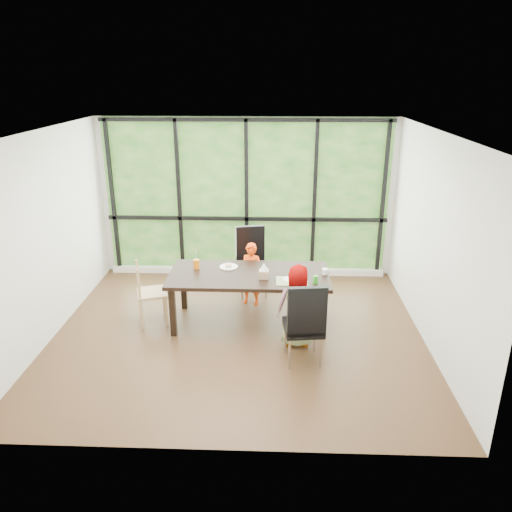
% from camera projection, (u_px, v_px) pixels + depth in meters
% --- Properties ---
extents(ground, '(5.00, 5.00, 0.00)m').
position_uv_depth(ground, '(238.00, 333.00, 6.80)').
color(ground, black).
rests_on(ground, ground).
extents(back_wall, '(5.00, 0.00, 5.00)m').
position_uv_depth(back_wall, '(247.00, 198.00, 8.43)').
color(back_wall, silver).
rests_on(back_wall, ground).
extents(foliage_backdrop, '(4.80, 0.02, 2.65)m').
position_uv_depth(foliage_backdrop, '(247.00, 198.00, 8.41)').
color(foliage_backdrop, '#1B4B15').
rests_on(foliage_backdrop, back_wall).
extents(window_mullions, '(4.80, 0.06, 2.65)m').
position_uv_depth(window_mullions, '(247.00, 199.00, 8.38)').
color(window_mullions, black).
rests_on(window_mullions, back_wall).
extents(window_sill, '(4.80, 0.12, 0.10)m').
position_uv_depth(window_sill, '(247.00, 271.00, 8.79)').
color(window_sill, silver).
rests_on(window_sill, ground).
extents(dining_table, '(2.22, 1.05, 0.75)m').
position_uv_depth(dining_table, '(249.00, 298.00, 6.97)').
color(dining_table, black).
rests_on(dining_table, ground).
extents(chair_window_leather, '(0.54, 0.54, 1.08)m').
position_uv_depth(chair_window_leather, '(252.00, 262.00, 7.83)').
color(chair_window_leather, black).
rests_on(chair_window_leather, ground).
extents(chair_interior_leather, '(0.51, 0.51, 1.08)m').
position_uv_depth(chair_interior_leather, '(303.00, 322.00, 5.97)').
color(chair_interior_leather, black).
rests_on(chair_interior_leather, ground).
extents(chair_end_beech, '(0.51, 0.52, 0.90)m').
position_uv_depth(chair_end_beech, '(152.00, 293.00, 6.96)').
color(chair_end_beech, tan).
rests_on(chair_end_beech, ground).
extents(child_toddler, '(0.41, 0.33, 0.98)m').
position_uv_depth(child_toddler, '(251.00, 274.00, 7.51)').
color(child_toddler, '#EF4109').
rests_on(child_toddler, ground).
extents(child_older, '(0.54, 0.35, 1.10)m').
position_uv_depth(child_older, '(298.00, 306.00, 6.34)').
color(child_older, slate).
rests_on(child_older, ground).
extents(placemat, '(0.42, 0.31, 0.01)m').
position_uv_depth(placemat, '(292.00, 281.00, 6.59)').
color(placemat, tan).
rests_on(placemat, dining_table).
extents(plate_far, '(0.26, 0.26, 0.02)m').
position_uv_depth(plate_far, '(229.00, 267.00, 7.05)').
color(plate_far, white).
rests_on(plate_far, dining_table).
extents(plate_near, '(0.22, 0.22, 0.01)m').
position_uv_depth(plate_near, '(291.00, 280.00, 6.63)').
color(plate_near, white).
rests_on(plate_near, dining_table).
extents(orange_cup, '(0.08, 0.08, 0.13)m').
position_uv_depth(orange_cup, '(196.00, 264.00, 7.00)').
color(orange_cup, orange).
rests_on(orange_cup, dining_table).
extents(green_cup, '(0.07, 0.07, 0.11)m').
position_uv_depth(green_cup, '(316.00, 280.00, 6.51)').
color(green_cup, green).
rests_on(green_cup, dining_table).
extents(white_mug, '(0.08, 0.08, 0.08)m').
position_uv_depth(white_mug, '(325.00, 271.00, 6.81)').
color(white_mug, white).
rests_on(white_mug, dining_table).
extents(tissue_box, '(0.13, 0.13, 0.11)m').
position_uv_depth(tissue_box, '(264.00, 274.00, 6.67)').
color(tissue_box, tan).
rests_on(tissue_box, dining_table).
extents(crepe_rolls_far, '(0.10, 0.12, 0.04)m').
position_uv_depth(crepe_rolls_far, '(229.00, 265.00, 7.04)').
color(crepe_rolls_far, tan).
rests_on(crepe_rolls_far, plate_far).
extents(crepe_rolls_near, '(0.10, 0.12, 0.04)m').
position_uv_depth(crepe_rolls_near, '(291.00, 278.00, 6.62)').
color(crepe_rolls_near, tan).
rests_on(crepe_rolls_near, plate_near).
extents(straw_white, '(0.01, 0.04, 0.20)m').
position_uv_depth(straw_white, '(196.00, 257.00, 6.96)').
color(straw_white, white).
rests_on(straw_white, orange_cup).
extents(straw_pink, '(0.01, 0.04, 0.20)m').
position_uv_depth(straw_pink, '(316.00, 273.00, 6.47)').
color(straw_pink, pink).
rests_on(straw_pink, green_cup).
extents(tissue, '(0.12, 0.12, 0.11)m').
position_uv_depth(tissue, '(264.00, 267.00, 6.63)').
color(tissue, white).
rests_on(tissue, tissue_box).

